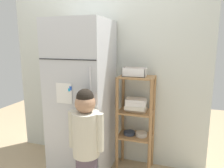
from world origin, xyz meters
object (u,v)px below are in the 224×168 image
at_px(refrigerator, 82,98).
at_px(child_standing, 86,134).
at_px(pantry_shelf_unit, 136,115).
at_px(fruit_bin, 134,73).

bearing_deg(refrigerator, child_standing, -61.00).
distance_m(refrigerator, pantry_shelf_unit, 0.65).
bearing_deg(child_standing, refrigerator, 119.00).
xyz_separation_m(child_standing, pantry_shelf_unit, (0.35, 0.61, 0.02)).
xyz_separation_m(refrigerator, fruit_bin, (0.56, 0.17, 0.30)).
relative_size(child_standing, pantry_shelf_unit, 0.97).
relative_size(pantry_shelf_unit, fruit_bin, 4.43).
xyz_separation_m(pantry_shelf_unit, fruit_bin, (-0.03, 0.00, 0.49)).
distance_m(pantry_shelf_unit, fruit_bin, 0.49).
xyz_separation_m(refrigerator, child_standing, (0.24, -0.44, -0.21)).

